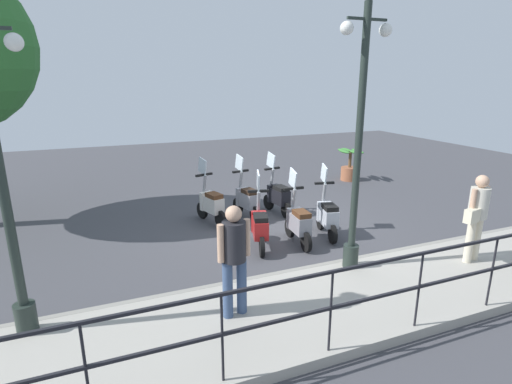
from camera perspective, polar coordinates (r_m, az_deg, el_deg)
The scene contains 14 objects.
ground_plane at distance 9.16m, azimuth 3.38°, elevation -5.42°, with size 28.00×28.00×0.00m, color #424247.
promenade_walkway at distance 6.70m, azimuth 15.35°, elevation -13.74°, with size 2.20×20.00×0.15m.
fence_railing at distance 5.64m, azimuth 22.46°, elevation -10.88°, with size 0.04×16.03×1.07m.
lamp_post_near at distance 6.71m, azimuth 14.31°, elevation 4.90°, with size 0.26×0.90×4.40m.
lamp_post_far at distance 5.58m, azimuth -32.24°, elevation -0.94°, with size 0.26×0.90×4.07m.
pedestrian_with_bag at distance 7.98m, azimuth 29.04°, elevation -2.52°, with size 0.38×0.64×1.59m.
pedestrian_distant at distance 5.40m, azimuth -3.13°, elevation -8.67°, with size 0.37×0.48×1.59m.
potted_palm at distance 13.85m, azimuth 13.22°, elevation 3.45°, with size 1.06×0.66×1.05m.
scooter_near_0 at distance 8.77m, azimuth 10.12°, elevation -3.27°, with size 1.22×0.51×1.54m.
scooter_near_1 at distance 8.27m, azimuth 6.05°, elevation -4.29°, with size 1.23×0.44×1.54m.
scooter_near_2 at distance 8.02m, azimuth 0.54°, elevation -4.86°, with size 1.20×0.54×1.54m.
scooter_far_0 at distance 10.08m, azimuth 3.12°, elevation -0.52°, with size 1.23×0.46×1.54m.
scooter_far_1 at distance 9.78m, azimuth -1.37°, elevation -1.02°, with size 1.22×0.47×1.54m.
scooter_far_2 at distance 9.49m, azimuth -6.44°, elevation -1.64°, with size 1.20×0.53×1.54m.
Camera 1 is at (-7.70, 3.70, 3.32)m, focal length 28.00 mm.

